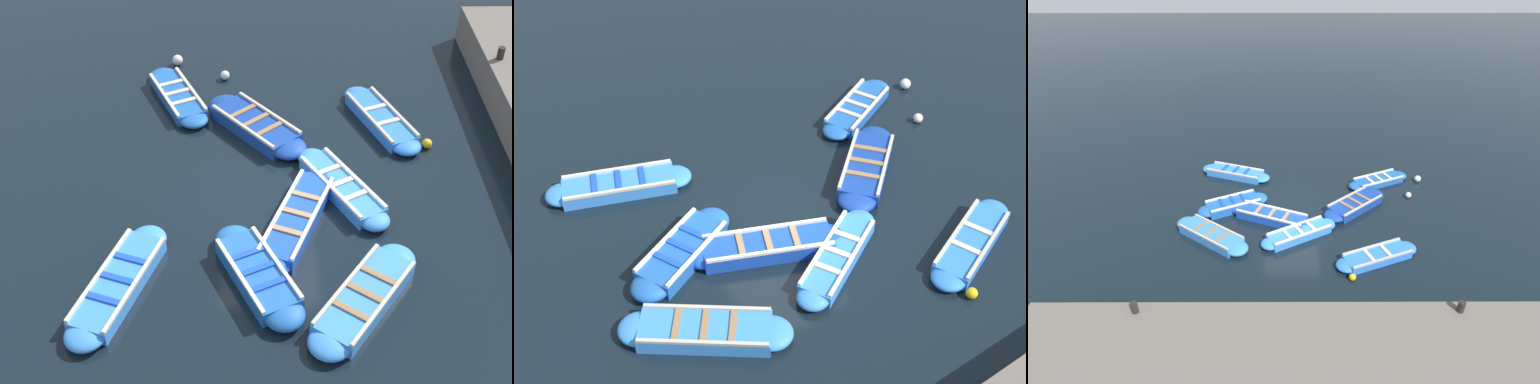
# 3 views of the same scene
# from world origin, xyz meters

# --- Properties ---
(ground_plane) EXTENTS (120.00, 120.00, 0.00)m
(ground_plane) POSITION_xyz_m (0.00, 0.00, 0.00)
(ground_plane) COLOR black
(boat_tucked) EXTENTS (2.23, 3.26, 0.39)m
(boat_tucked) POSITION_xyz_m (1.72, 0.22, 0.17)
(boat_tucked) COLOR #3884E0
(boat_tucked) RESTS_ON ground
(boat_mid_row) EXTENTS (2.97, 3.26, 0.44)m
(boat_mid_row) POSITION_xyz_m (-0.31, 2.73, 0.19)
(boat_mid_row) COLOR navy
(boat_mid_row) RESTS_ON ground
(boat_outer_left) EXTENTS (2.82, 3.41, 0.42)m
(boat_outer_left) POSITION_xyz_m (1.83, -3.25, 0.18)
(boat_outer_left) COLOR #3884E0
(boat_outer_left) RESTS_ON ground
(boat_far_corner) EXTENTS (2.01, 3.68, 0.40)m
(boat_far_corner) POSITION_xyz_m (-3.22, -2.79, 0.17)
(boat_far_corner) COLOR #3884E0
(boat_far_corner) RESTS_ON ground
(boat_broadside) EXTENTS (2.07, 3.27, 0.35)m
(boat_broadside) POSITION_xyz_m (-2.49, 4.22, 0.15)
(boat_broadside) COLOR #1E59AD
(boat_broadside) RESTS_ON ground
(boat_outer_right) EXTENTS (2.15, 3.76, 0.43)m
(boat_outer_right) POSITION_xyz_m (0.59, -0.89, 0.19)
(boat_outer_right) COLOR #1947B7
(boat_outer_right) RESTS_ON ground
(boat_bow_out) EXTENTS (2.16, 3.25, 0.45)m
(boat_bow_out) POSITION_xyz_m (-0.32, -2.60, 0.20)
(boat_bow_out) COLOR #1E59AD
(boat_bow_out) RESTS_ON ground
(boat_drifting) EXTENTS (1.96, 3.38, 0.37)m
(boat_drifting) POSITION_xyz_m (3.07, 3.04, 0.15)
(boat_drifting) COLOR blue
(boat_drifting) RESTS_ON ground
(buoy_orange_near) EXTENTS (0.32, 0.32, 0.32)m
(buoy_orange_near) POSITION_xyz_m (-2.65, 6.18, 0.16)
(buoy_orange_near) COLOR silver
(buoy_orange_near) RESTS_ON ground
(buoy_yellow_far) EXTENTS (0.26, 0.26, 0.26)m
(buoy_yellow_far) POSITION_xyz_m (4.12, 1.99, 0.13)
(buoy_yellow_far) COLOR #EAB214
(buoy_yellow_far) RESTS_ON ground
(buoy_white_drifting) EXTENTS (0.27, 0.27, 0.27)m
(buoy_white_drifting) POSITION_xyz_m (-1.19, 5.35, 0.13)
(buoy_white_drifting) COLOR silver
(buoy_white_drifting) RESTS_ON ground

